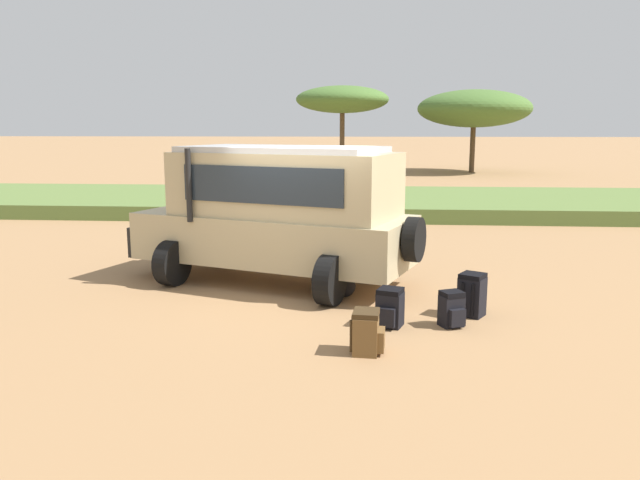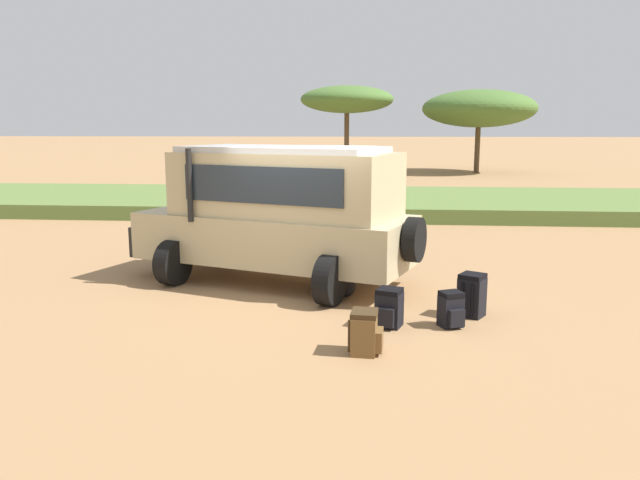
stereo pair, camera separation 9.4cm
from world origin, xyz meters
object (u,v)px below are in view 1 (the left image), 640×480
(backpack_cluster_center, at_px, (472,295))
(safari_vehicle, at_px, (279,211))
(backpack_near_rear_wheel, at_px, (452,309))
(backpack_outermost, at_px, (367,332))
(acacia_tree_far_left, at_px, (342,100))
(acacia_tree_left_mid, at_px, (474,109))
(duffel_bag_low_black_case, at_px, (338,283))
(backpack_beside_front_wheel, at_px, (390,308))

(backpack_cluster_center, bearing_deg, safari_vehicle, 150.38)
(backpack_near_rear_wheel, bearing_deg, backpack_outermost, -136.14)
(backpack_outermost, relative_size, acacia_tree_far_left, 0.10)
(backpack_outermost, distance_m, acacia_tree_left_mid, 32.08)
(backpack_near_rear_wheel, xyz_separation_m, duffel_bag_low_black_case, (-1.69, 1.63, -0.06))
(backpack_outermost, height_order, acacia_tree_left_mid, acacia_tree_left_mid)
(safari_vehicle, relative_size, acacia_tree_far_left, 0.99)
(safari_vehicle, distance_m, backpack_beside_front_wheel, 3.23)
(duffel_bag_low_black_case, bearing_deg, backpack_beside_front_wheel, -64.37)
(safari_vehicle, relative_size, backpack_cluster_center, 8.41)
(backpack_outermost, distance_m, acacia_tree_far_left, 30.52)
(backpack_near_rear_wheel, xyz_separation_m, acacia_tree_left_mid, (5.05, 30.13, 3.57))
(backpack_near_rear_wheel, bearing_deg, safari_vehicle, 140.00)
(backpack_outermost, relative_size, duffel_bag_low_black_case, 0.70)
(safari_vehicle, distance_m, duffel_bag_low_black_case, 1.71)
(backpack_beside_front_wheel, xyz_separation_m, backpack_outermost, (-0.32, -1.08, -0.00))
(safari_vehicle, bearing_deg, backpack_beside_front_wheel, -51.47)
(backpack_near_rear_wheel, height_order, backpack_outermost, backpack_outermost)
(safari_vehicle, distance_m, backpack_cluster_center, 3.75)
(backpack_beside_front_wheel, height_order, backpack_cluster_center, backpack_cluster_center)
(backpack_beside_front_wheel, relative_size, acacia_tree_left_mid, 0.08)
(safari_vehicle, relative_size, duffel_bag_low_black_case, 6.96)
(duffel_bag_low_black_case, relative_size, acacia_tree_left_mid, 0.11)
(backpack_near_rear_wheel, relative_size, acacia_tree_far_left, 0.09)
(acacia_tree_left_mid, bearing_deg, safari_vehicle, -105.74)
(backpack_cluster_center, xyz_separation_m, backpack_outermost, (-1.55, -1.68, -0.05))
(backpack_cluster_center, distance_m, backpack_near_rear_wheel, 0.66)
(safari_vehicle, xyz_separation_m, backpack_outermost, (1.59, -3.47, -1.03))
(backpack_cluster_center, distance_m, acacia_tree_far_left, 28.97)
(backpack_near_rear_wheel, bearing_deg, duffel_bag_low_black_case, 135.87)
(safari_vehicle, bearing_deg, backpack_cluster_center, -29.62)
(backpack_cluster_center, distance_m, duffel_bag_low_black_case, 2.33)
(safari_vehicle, xyz_separation_m, backpack_beside_front_wheel, (1.91, -2.40, -1.03))
(acacia_tree_left_mid, bearing_deg, duffel_bag_low_black_case, -103.31)
(duffel_bag_low_black_case, distance_m, acacia_tree_left_mid, 29.50)
(backpack_outermost, bearing_deg, acacia_tree_far_left, 93.06)
(backpack_cluster_center, height_order, backpack_near_rear_wheel, backpack_cluster_center)
(backpack_cluster_center, relative_size, duffel_bag_low_black_case, 0.83)
(backpack_beside_front_wheel, height_order, duffel_bag_low_black_case, backpack_beside_front_wheel)
(safari_vehicle, height_order, backpack_outermost, safari_vehicle)
(backpack_beside_front_wheel, xyz_separation_m, backpack_near_rear_wheel, (0.87, 0.07, -0.02))
(backpack_near_rear_wheel, xyz_separation_m, acacia_tree_far_left, (-2.80, 29.06, 4.07))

